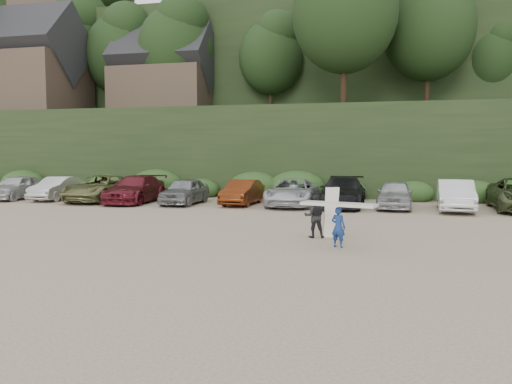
# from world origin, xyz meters

# --- Properties ---
(ground) EXTENTS (120.00, 120.00, 0.00)m
(ground) POSITION_xyz_m (0.00, 0.00, 0.00)
(ground) COLOR tan
(ground) RESTS_ON ground
(hillside_backdrop) EXTENTS (90.00, 41.50, 28.00)m
(hillside_backdrop) POSITION_xyz_m (-0.26, 35.93, 11.22)
(hillside_backdrop) COLOR black
(hillside_backdrop) RESTS_ON ground
(parked_cars) EXTENTS (39.60, 6.60, 1.64)m
(parked_cars) POSITION_xyz_m (3.02, 10.04, 0.77)
(parked_cars) COLOR #BCBCC2
(parked_cars) RESTS_ON ground
(child_surfer) EXTENTS (2.37, 1.21, 1.37)m
(child_surfer) POSITION_xyz_m (4.61, -1.36, 0.93)
(child_surfer) COLOR navy
(child_surfer) RESTS_ON ground
(adult_surfer) EXTENTS (1.22, 0.69, 1.72)m
(adult_surfer) POSITION_xyz_m (3.75, 0.26, 0.74)
(adult_surfer) COLOR black
(adult_surfer) RESTS_ON ground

